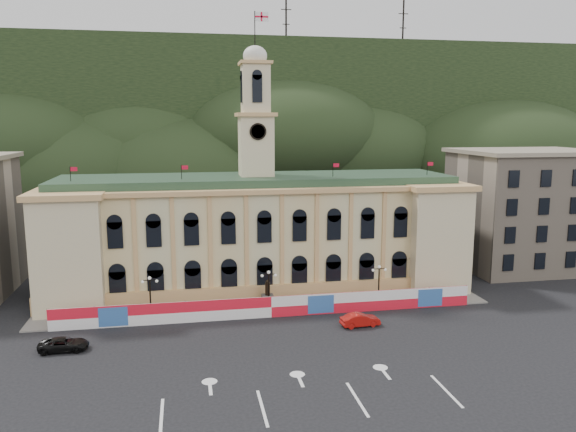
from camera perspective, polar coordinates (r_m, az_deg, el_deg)
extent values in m
plane|color=black|center=(53.95, 0.84, -15.56)|extent=(260.00, 260.00, 0.00)
cube|color=black|center=(178.13, -7.50, 9.23)|extent=(230.00, 70.00, 44.00)
cube|color=#595651|center=(164.21, 5.40, 12.04)|extent=(22.00, 8.00, 14.00)
cube|color=#595651|center=(160.54, -24.71, 9.85)|extent=(16.00, 7.00, 10.00)
cylinder|color=black|center=(167.73, -0.20, 18.90)|extent=(0.50, 0.50, 20.00)
cylinder|color=black|center=(177.30, 11.60, 18.21)|extent=(0.50, 0.50, 20.00)
cube|color=beige|center=(78.12, -3.19, -2.18)|extent=(55.00, 15.00, 14.00)
cube|color=tan|center=(72.10, -2.34, -7.94)|extent=(56.00, 0.80, 2.40)
cube|color=tan|center=(76.96, -3.24, 3.15)|extent=(56.20, 16.20, 0.60)
cube|color=#2C4931|center=(76.88, -3.25, 3.67)|extent=(53.00, 13.00, 1.20)
cube|color=beige|center=(77.78, -20.55, -2.83)|extent=(8.00, 17.00, 14.00)
cube|color=beige|center=(83.41, 13.13, -1.66)|extent=(8.00, 17.00, 14.00)
cube|color=beige|center=(76.55, -3.28, 7.10)|extent=(4.40, 4.40, 8.00)
cube|color=tan|center=(76.48, -3.31, 10.24)|extent=(5.20, 5.20, 0.50)
cube|color=beige|center=(76.58, -3.33, 12.71)|extent=(3.60, 3.60, 6.50)
cube|color=tan|center=(76.84, -3.36, 15.24)|extent=(4.20, 4.20, 0.40)
cylinder|color=black|center=(74.20, -3.07, 8.57)|extent=(2.20, 0.20, 2.20)
ellipsoid|color=silver|center=(76.94, -3.37, 15.91)|extent=(3.20, 3.20, 2.72)
cylinder|color=black|center=(77.35, -3.39, 18.27)|extent=(0.12, 0.12, 5.00)
cube|color=white|center=(77.76, -2.71, 19.57)|extent=(1.80, 0.04, 1.20)
cube|color=red|center=(77.73, -2.70, 19.57)|extent=(1.80, 0.02, 0.22)
cube|color=red|center=(77.73, -2.70, 19.57)|extent=(0.22, 0.02, 1.20)
cube|color=tan|center=(95.84, 22.96, 0.48)|extent=(20.00, 16.00, 18.00)
cube|color=gray|center=(94.94, 23.33, 6.03)|extent=(21.00, 17.00, 0.60)
cube|color=red|center=(67.20, -1.70, -9.22)|extent=(50.00, 0.25, 2.50)
cube|color=#325FA7|center=(66.89, -17.34, -9.76)|extent=(3.20, 0.05, 2.20)
cube|color=#325FA7|center=(68.19, 3.36, -8.95)|extent=(3.20, 0.05, 2.20)
cube|color=#325FA7|center=(72.69, 14.25, -8.05)|extent=(3.20, 0.05, 2.20)
cube|color=slate|center=(70.15, -2.05, -9.41)|extent=(56.00, 5.50, 0.16)
cube|color=#595651|center=(70.12, -2.08, -8.71)|extent=(1.40, 1.40, 1.80)
cylinder|color=black|center=(69.61, -2.09, -7.38)|extent=(0.60, 0.60, 1.60)
sphere|color=black|center=(69.35, -2.10, -6.67)|extent=(0.44, 0.44, 0.44)
cylinder|color=black|center=(68.89, -13.73, -9.99)|extent=(0.44, 0.44, 0.30)
cylinder|color=black|center=(68.18, -13.81, -8.21)|extent=(0.18, 0.18, 4.80)
cube|color=black|center=(67.52, -13.88, -6.35)|extent=(1.60, 0.08, 0.08)
sphere|color=silver|center=(67.62, -14.56, -6.49)|extent=(0.36, 0.36, 0.36)
sphere|color=silver|center=(67.51, -13.20, -6.46)|extent=(0.36, 0.36, 0.36)
sphere|color=silver|center=(67.45, -13.89, -6.14)|extent=(0.40, 0.40, 0.40)
cylinder|color=black|center=(69.43, -1.96, -9.56)|extent=(0.44, 0.44, 0.30)
cylinder|color=black|center=(68.72, -1.97, -7.78)|extent=(0.18, 0.18, 4.80)
cube|color=black|center=(68.07, -1.98, -5.94)|extent=(1.60, 0.08, 0.08)
sphere|color=silver|center=(68.00, -2.65, -6.09)|extent=(0.36, 0.36, 0.36)
sphere|color=silver|center=(68.23, -1.31, -6.03)|extent=(0.36, 0.36, 0.36)
sphere|color=silver|center=(68.00, -1.98, -5.73)|extent=(0.40, 0.40, 0.40)
cylinder|color=black|center=(72.71, 9.15, -8.78)|extent=(0.44, 0.44, 0.30)
cylinder|color=black|center=(72.03, 9.20, -7.08)|extent=(0.18, 0.18, 4.80)
cube|color=black|center=(71.41, 9.25, -5.31)|extent=(1.60, 0.08, 0.08)
sphere|color=silver|center=(71.19, 8.64, -5.47)|extent=(0.36, 0.36, 0.36)
sphere|color=silver|center=(71.72, 9.85, -5.39)|extent=(0.36, 0.36, 0.36)
sphere|color=silver|center=(71.35, 9.25, -5.12)|extent=(0.40, 0.40, 0.40)
imported|color=#A6100B|center=(65.05, 7.34, -10.42)|extent=(2.39, 4.78, 1.48)
imported|color=black|center=(62.39, -21.82, -12.01)|extent=(2.29, 4.89, 1.35)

